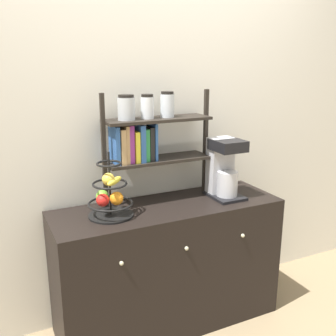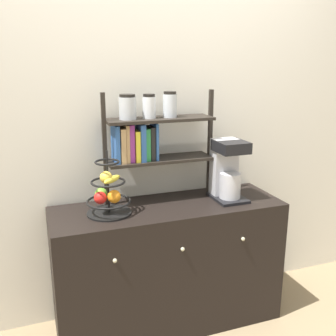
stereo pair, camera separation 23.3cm
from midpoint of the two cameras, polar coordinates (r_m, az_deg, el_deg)
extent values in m
cube|color=silver|center=(2.53, 0.54, 7.12)|extent=(7.00, 0.05, 2.60)
cube|color=black|center=(2.57, 2.71, -13.96)|extent=(1.42, 0.47, 0.81)
sphere|color=#B2AD8C|center=(2.15, -4.58, -13.34)|extent=(0.02, 0.02, 0.02)
sphere|color=#B2AD8C|center=(2.27, 5.14, -11.73)|extent=(0.02, 0.02, 0.02)
sphere|color=#B2AD8C|center=(2.45, 13.58, -10.04)|extent=(0.02, 0.02, 0.02)
cube|color=black|center=(2.55, 11.28, -4.30)|extent=(0.19, 0.25, 0.02)
cube|color=#B7B7BC|center=(2.55, 10.72, 0.19)|extent=(0.16, 0.10, 0.36)
cylinder|color=#B7B7BC|center=(2.51, 11.65, -2.55)|extent=(0.13, 0.13, 0.16)
cube|color=black|center=(2.45, 11.84, 3.03)|extent=(0.18, 0.20, 0.07)
cylinder|color=black|center=(2.29, -5.65, -6.54)|extent=(0.26, 0.26, 0.01)
cylinder|color=black|center=(2.22, -5.78, -2.07)|extent=(0.01, 0.01, 0.36)
torus|color=black|center=(2.26, -5.70, -4.88)|extent=(0.26, 0.26, 0.01)
torus|color=black|center=(2.22, -5.78, -2.07)|extent=(0.20, 0.20, 0.01)
torus|color=black|center=(2.19, -5.86, 0.83)|extent=(0.14, 0.14, 0.01)
sphere|color=red|center=(2.21, -6.85, -4.37)|extent=(0.07, 0.07, 0.07)
sphere|color=#6BAD33|center=(2.28, -6.81, -3.81)|extent=(0.07, 0.07, 0.07)
sphere|color=orange|center=(2.22, -4.87, -4.19)|extent=(0.08, 0.08, 0.08)
ellipsoid|color=yellow|center=(2.19, -5.13, -1.70)|extent=(0.13, 0.13, 0.04)
sphere|color=gold|center=(2.19, -6.00, -1.41)|extent=(0.07, 0.07, 0.07)
cube|color=black|center=(2.32, -6.33, 2.46)|extent=(0.02, 0.02, 0.68)
cube|color=black|center=(2.56, 8.69, 3.60)|extent=(0.02, 0.02, 0.68)
cube|color=black|center=(2.44, 1.54, 1.21)|extent=(0.66, 0.20, 0.02)
cube|color=black|center=(2.39, 1.58, 7.06)|extent=(0.66, 0.20, 0.02)
cube|color=#2D599E|center=(2.33, -4.81, 3.52)|extent=(0.03, 0.14, 0.22)
cube|color=tan|center=(2.34, -4.04, 3.37)|extent=(0.03, 0.16, 0.21)
cube|color=tan|center=(2.35, -3.40, 3.63)|extent=(0.02, 0.15, 0.22)
cube|color=#8C338C|center=(2.35, -2.74, 3.68)|extent=(0.03, 0.13, 0.22)
cube|color=yellow|center=(2.37, -1.98, 3.29)|extent=(0.03, 0.15, 0.19)
cube|color=#2D599E|center=(2.37, -1.25, 3.79)|extent=(0.03, 0.16, 0.22)
cube|color=#2D8C47|center=(2.39, -0.50, 3.51)|extent=(0.03, 0.13, 0.20)
cube|color=black|center=(2.40, 0.21, 3.65)|extent=(0.03, 0.13, 0.20)
cube|color=#2D599E|center=(2.40, 0.76, 3.93)|extent=(0.02, 0.14, 0.22)
cylinder|color=#ADB2B7|center=(2.32, -3.01, 8.63)|extent=(0.10, 0.10, 0.13)
cylinder|color=black|center=(2.31, -3.04, 10.43)|extent=(0.09, 0.09, 0.02)
cylinder|color=silver|center=(2.36, 0.09, 8.74)|extent=(0.08, 0.08, 0.13)
cylinder|color=black|center=(2.35, 0.09, 10.49)|extent=(0.07, 0.07, 0.02)
cylinder|color=silver|center=(2.41, 3.07, 8.99)|extent=(0.08, 0.08, 0.14)
cylinder|color=black|center=(2.40, 3.10, 10.84)|extent=(0.08, 0.08, 0.02)
camera|label=1|loc=(0.12, -87.14, 0.79)|focal=42.00mm
camera|label=2|loc=(0.12, 92.86, -0.79)|focal=42.00mm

